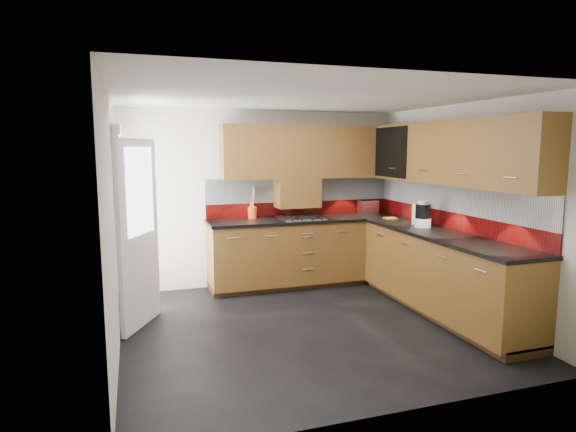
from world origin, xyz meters
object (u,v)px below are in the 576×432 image
object	(u,v)px
gas_hob	(301,218)
toaster	(368,207)
utensil_pot	(252,211)
food_processor	(423,215)

from	to	relation	value
gas_hob	toaster	distance (m)	1.12
gas_hob	utensil_pot	world-z (taller)	utensil_pot
food_processor	utensil_pot	bearing A→B (deg)	142.79
toaster	food_processor	xyz separation A→B (m)	(0.07, -1.31, 0.05)
utensil_pot	food_processor	world-z (taller)	utensil_pot
toaster	food_processor	bearing A→B (deg)	-87.11
utensil_pot	toaster	xyz separation A→B (m)	(1.73, -0.06, -0.00)
utensil_pot	food_processor	size ratio (longest dim) A/B	1.38
gas_hob	toaster	bearing A→B (deg)	9.57
gas_hob	food_processor	size ratio (longest dim) A/B	1.82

